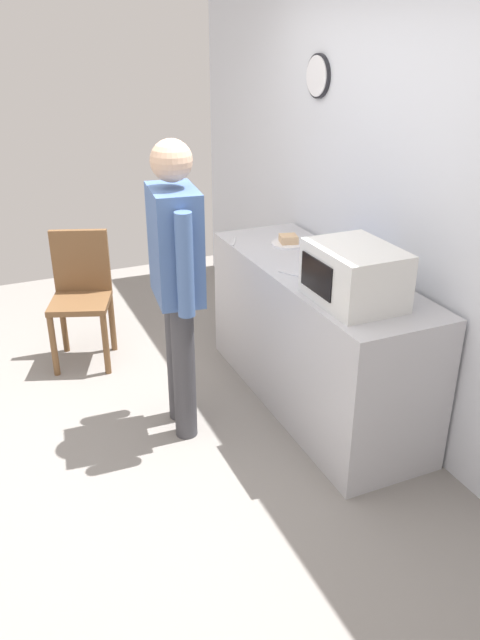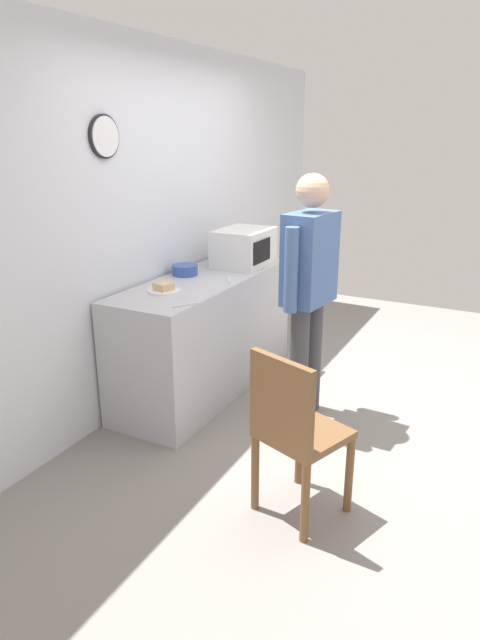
% 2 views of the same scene
% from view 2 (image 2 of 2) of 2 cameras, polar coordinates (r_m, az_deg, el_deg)
% --- Properties ---
extents(ground_plane, '(6.00, 6.00, 0.00)m').
position_cam_2_polar(ground_plane, '(4.24, 11.84, -9.43)').
color(ground_plane, gray).
extents(back_wall, '(5.40, 0.13, 2.60)m').
position_cam_2_polar(back_wall, '(4.47, -7.34, 9.97)').
color(back_wall, silver).
rests_on(back_wall, ground_plane).
extents(kitchen_counter, '(1.83, 0.62, 0.91)m').
position_cam_2_polar(kitchen_counter, '(4.41, -3.46, -1.39)').
color(kitchen_counter, '#B7B7BC').
rests_on(kitchen_counter, ground_plane).
extents(microwave, '(0.50, 0.39, 0.30)m').
position_cam_2_polar(microwave, '(4.62, 0.40, 7.39)').
color(microwave, silver).
rests_on(microwave, kitchen_counter).
extents(sandwich_plate, '(0.22, 0.22, 0.07)m').
position_cam_2_polar(sandwich_plate, '(3.91, -7.77, 3.17)').
color(sandwich_plate, white).
rests_on(sandwich_plate, kitchen_counter).
extents(salad_bowl, '(0.20, 0.20, 0.08)m').
position_cam_2_polar(salad_bowl, '(4.36, -5.62, 5.11)').
color(salad_bowl, '#33519E').
rests_on(salad_bowl, kitchen_counter).
extents(fork_utensil, '(0.16, 0.10, 0.01)m').
position_cam_2_polar(fork_utensil, '(4.20, -1.18, 4.17)').
color(fork_utensil, silver).
rests_on(fork_utensil, kitchen_counter).
extents(spoon_utensil, '(0.16, 0.10, 0.01)m').
position_cam_2_polar(spoon_utensil, '(3.59, -5.57, 1.55)').
color(spoon_utensil, silver).
rests_on(spoon_utensil, kitchen_counter).
extents(person_standing, '(0.59, 0.29, 1.71)m').
position_cam_2_polar(person_standing, '(3.83, 7.04, 3.97)').
color(person_standing, '#3F3F44').
rests_on(person_standing, ground_plane).
extents(wooden_chair, '(0.51, 0.51, 0.94)m').
position_cam_2_polar(wooden_chair, '(2.93, 5.53, -11.00)').
color(wooden_chair, brown).
rests_on(wooden_chair, ground_plane).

